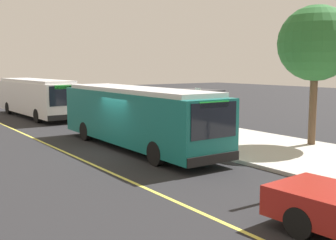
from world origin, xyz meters
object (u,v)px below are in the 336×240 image
Objects in this scene: waiting_bench at (199,123)px; transit_bus_main at (136,115)px; transit_bus_second at (36,96)px; route_sign_post at (198,108)px; pedestrian_commuter at (151,114)px.

transit_bus_main is at bearing -72.54° from waiting_bench.
transit_bus_second is 7.17× the size of waiting_bench.
route_sign_post is at bearing 8.33° from transit_bus_second.
waiting_bench is (-1.67, 5.32, -0.98)m from transit_bus_main.
pedestrian_commuter is (-2.24, -1.94, 0.48)m from waiting_bench.
transit_bus_second is at bearing 179.70° from transit_bus_main.
route_sign_post reaches higher than waiting_bench.
waiting_bench is at bearing 139.35° from route_sign_post.
waiting_bench is 0.57× the size of route_sign_post.
pedestrian_commuter reaches higher than waiting_bench.
transit_bus_main reaches higher than waiting_bench.
transit_bus_main is 1.01× the size of transit_bus_second.
transit_bus_second is at bearing -171.67° from route_sign_post.
transit_bus_second is 17.17m from route_sign_post.
route_sign_post is (1.53, 2.57, 0.34)m from transit_bus_main.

